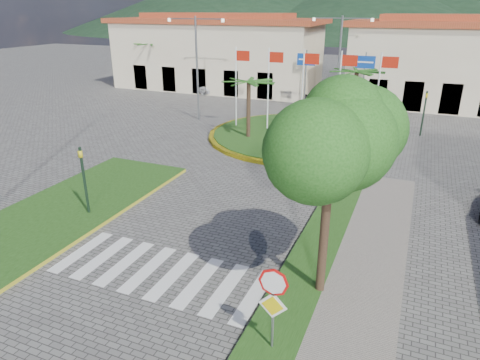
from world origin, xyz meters
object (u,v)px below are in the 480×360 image
at_px(white_van, 219,89).
at_px(car_dark_b, 373,110).
at_px(car_dark_a, 324,99).
at_px(stop_sign, 273,297).
at_px(roundabout_island, 298,135).
at_px(deciduous_tree, 332,140).

bearing_deg(white_van, car_dark_b, -113.84).
distance_m(white_van, car_dark_a, 11.49).
bearing_deg(car_dark_a, stop_sign, -179.18).
bearing_deg(car_dark_a, white_van, 74.99).
xyz_separation_m(roundabout_island, car_dark_b, (4.11, 8.26, 0.44)).
xyz_separation_m(stop_sign, car_dark_b, (-0.78, 28.29, -1.18)).
relative_size(white_van, car_dark_a, 1.08).
distance_m(stop_sign, car_dark_a, 31.92).
relative_size(car_dark_a, car_dark_b, 1.03).
height_order(stop_sign, deciduous_tree, deciduous_tree).
bearing_deg(roundabout_island, car_dark_b, 63.52).
height_order(car_dark_a, car_dark_b, car_dark_a).
bearing_deg(car_dark_b, roundabout_island, 166.97).
xyz_separation_m(stop_sign, car_dark_a, (-5.63, 31.40, -1.14)).
bearing_deg(white_van, deciduous_tree, -158.33).
distance_m(stop_sign, deciduous_tree, 4.59).
bearing_deg(stop_sign, car_dark_a, 100.17).
distance_m(roundabout_island, stop_sign, 20.69).
height_order(stop_sign, white_van, stop_sign).
xyz_separation_m(roundabout_island, stop_sign, (4.90, -20.04, 1.62)).
distance_m(car_dark_a, car_dark_b, 5.76).
bearing_deg(car_dark_b, white_van, 88.86).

